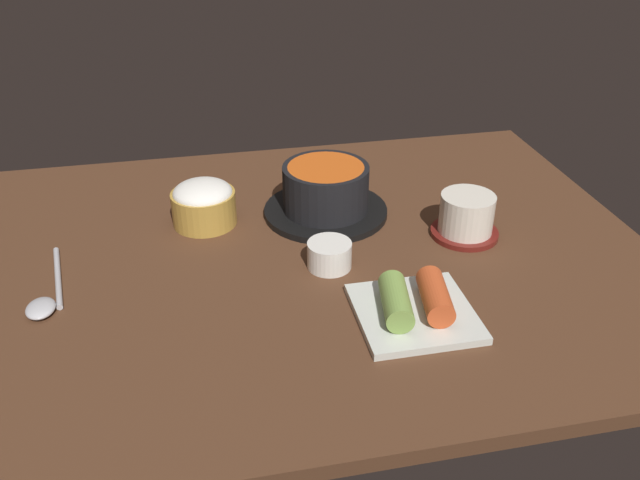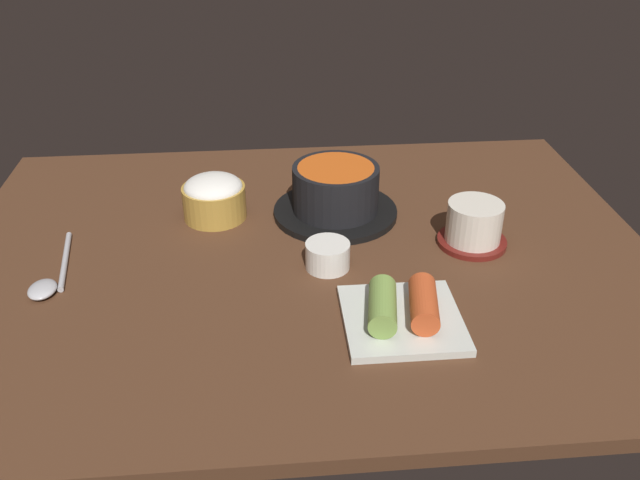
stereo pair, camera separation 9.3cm
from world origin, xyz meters
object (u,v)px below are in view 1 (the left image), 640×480
tea_cup_with_saucer (467,217)px  kimchi_plate (415,306)px  spoon (46,298)px  banchan_cup_center (329,254)px  rice_bowl (204,203)px  stone_pot (326,192)px

tea_cup_with_saucer → kimchi_plate: size_ratio=0.70×
kimchi_plate → spoon: size_ratio=0.84×
banchan_cup_center → kimchi_plate: 15.41cm
rice_bowl → spoon: (-21.04, -16.85, -2.88)cm
banchan_cup_center → kimchi_plate: size_ratio=0.43×
kimchi_plate → banchan_cup_center: bearing=120.4°
stone_pot → spoon: 42.95cm
stone_pot → rice_bowl: bearing=177.0°
stone_pot → tea_cup_with_saucer: bearing=-30.3°
banchan_cup_center → kimchi_plate: (7.79, -13.29, -0.40)cm
rice_bowl → banchan_cup_center: bearing=-44.9°
rice_bowl → spoon: bearing=-141.3°
kimchi_plate → spoon: kimchi_plate is taller
stone_pot → tea_cup_with_saucer: (18.83, -10.99, -0.61)cm
stone_pot → kimchi_plate: stone_pot is taller
banchan_cup_center → stone_pot: bearing=79.8°
rice_bowl → kimchi_plate: rice_bowl is taller
stone_pot → rice_bowl: size_ratio=1.99×
rice_bowl → tea_cup_with_saucer: (37.57, -11.97, -0.29)cm
tea_cup_with_saucer → stone_pot: bearing=149.7°
rice_bowl → kimchi_plate: 37.77cm
banchan_cup_center → spoon: bearing=-178.6°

